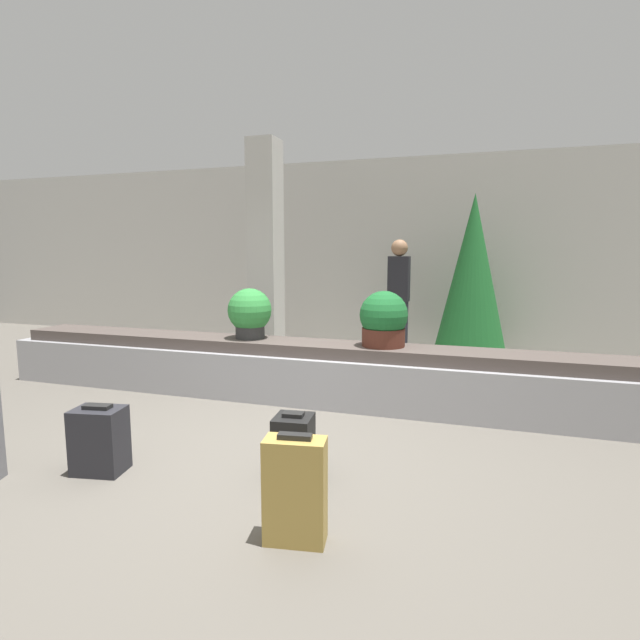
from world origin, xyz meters
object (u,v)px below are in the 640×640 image
at_px(suitcase_0, 295,490).
at_px(decorated_tree, 472,272).
at_px(pillar, 266,254).
at_px(suitcase_3, 294,446).
at_px(suitcase_1, 99,440).
at_px(potted_plant_0, 384,320).
at_px(potted_plant_1, 250,313).
at_px(traveler_0, 399,286).

height_order(suitcase_0, decorated_tree, decorated_tree).
relative_size(pillar, suitcase_3, 6.66).
relative_size(suitcase_1, suitcase_3, 1.08).
height_order(suitcase_1, potted_plant_0, potted_plant_0).
bearing_deg(potted_plant_0, suitcase_3, -99.03).
xyz_separation_m(suitcase_1, potted_plant_1, (0.15, 2.25, 0.69)).
bearing_deg(suitcase_3, pillar, 110.50).
distance_m(suitcase_0, suitcase_1, 1.75).
relative_size(suitcase_0, decorated_tree, 0.26).
xyz_separation_m(suitcase_1, traveler_0, (1.44, 4.81, 0.86)).
bearing_deg(suitcase_3, traveler_0, 83.12).
bearing_deg(potted_plant_0, suitcase_0, -89.74).
xyz_separation_m(potted_plant_0, potted_plant_1, (-1.54, 0.01, 0.02)).
distance_m(suitcase_1, traveler_0, 5.09).
bearing_deg(traveler_0, suitcase_3, 92.83).
height_order(potted_plant_0, decorated_tree, decorated_tree).
height_order(suitcase_1, traveler_0, traveler_0).
height_order(pillar, suitcase_3, pillar).
relative_size(suitcase_3, potted_plant_1, 0.84).
bearing_deg(potted_plant_1, potted_plant_0, -0.26).
relative_size(potted_plant_1, traveler_0, 0.31).
bearing_deg(potted_plant_1, decorated_tree, 48.04).
relative_size(potted_plant_0, traveler_0, 0.32).
height_order(suitcase_1, suitcase_3, suitcase_1).
distance_m(potted_plant_1, decorated_tree, 3.56).
bearing_deg(suitcase_0, suitcase_3, 102.68).
xyz_separation_m(suitcase_0, potted_plant_0, (-0.01, 2.65, 0.62)).
bearing_deg(pillar, suitcase_3, -63.18).
xyz_separation_m(potted_plant_1, traveler_0, (1.29, 2.56, 0.17)).
relative_size(potted_plant_0, potted_plant_1, 1.01).
distance_m(pillar, suitcase_3, 4.06).
distance_m(pillar, suitcase_1, 4.04).
bearing_deg(potted_plant_0, decorated_tree, 72.69).
bearing_deg(decorated_tree, potted_plant_0, -107.31).
xyz_separation_m(suitcase_0, traveler_0, (-0.27, 5.21, 0.80)).
bearing_deg(suitcase_0, suitcase_1, 157.83).
relative_size(pillar, potted_plant_0, 5.51).
height_order(suitcase_3, potted_plant_1, potted_plant_1).
xyz_separation_m(potted_plant_1, decorated_tree, (2.36, 2.63, 0.39)).
height_order(suitcase_3, traveler_0, traveler_0).
bearing_deg(suitcase_0, potted_plant_0, 81.33).
bearing_deg(potted_plant_1, suitcase_1, -93.73).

